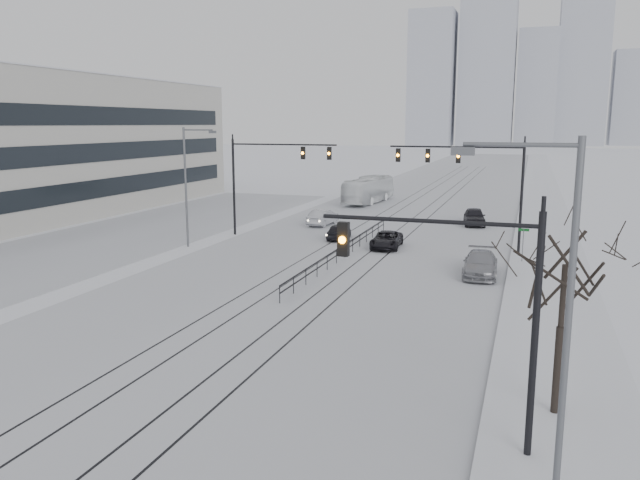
% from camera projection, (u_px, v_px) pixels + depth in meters
% --- Properties ---
extents(road, '(22.00, 260.00, 0.02)m').
position_uv_depth(road, '(419.00, 205.00, 71.63)').
color(road, silver).
rests_on(road, ground).
extents(sidewalk_east, '(5.00, 260.00, 0.16)m').
position_uv_depth(sidewalk_east, '(543.00, 210.00, 67.36)').
color(sidewalk_east, silver).
rests_on(sidewalk_east, ground).
extents(curb, '(0.10, 260.00, 0.12)m').
position_uv_depth(curb, '(519.00, 209.00, 68.13)').
color(curb, gray).
rests_on(curb, ground).
extents(parking_strip, '(14.00, 60.00, 0.03)m').
position_uv_depth(parking_strip, '(142.00, 231.00, 54.65)').
color(parking_strip, silver).
rests_on(parking_strip, ground).
extents(tram_rails, '(5.30, 180.00, 0.01)m').
position_uv_depth(tram_rails, '(378.00, 234.00, 53.00)').
color(tram_rails, black).
rests_on(tram_rails, ground).
extents(skyline, '(96.00, 48.00, 72.00)m').
position_uv_depth(skyline, '(520.00, 72.00, 263.33)').
color(skyline, '#A7AAB7').
rests_on(skyline, ground).
extents(traffic_mast_near, '(6.10, 0.37, 7.00)m').
position_uv_depth(traffic_mast_near, '(475.00, 297.00, 17.11)').
color(traffic_mast_near, black).
rests_on(traffic_mast_near, ground).
extents(traffic_mast_ne, '(9.60, 0.37, 8.00)m').
position_uv_depth(traffic_mast_ne, '(474.00, 173.00, 44.72)').
color(traffic_mast_ne, black).
rests_on(traffic_mast_ne, ground).
extents(traffic_mast_nw, '(9.10, 0.37, 8.00)m').
position_uv_depth(traffic_mast_nw, '(266.00, 169.00, 50.94)').
color(traffic_mast_nw, black).
rests_on(traffic_mast_nw, ground).
extents(street_light_east, '(2.73, 0.25, 9.00)m').
position_uv_depth(street_light_east, '(554.00, 311.00, 13.60)').
color(street_light_east, '#595B60').
rests_on(street_light_east, ground).
extents(street_light_west, '(2.73, 0.25, 9.00)m').
position_uv_depth(street_light_west, '(189.00, 179.00, 46.58)').
color(street_light_west, '#595B60').
rests_on(street_light_west, ground).
extents(bare_tree, '(4.40, 4.40, 6.10)m').
position_uv_depth(bare_tree, '(564.00, 281.00, 19.16)').
color(bare_tree, black).
rests_on(bare_tree, ground).
extents(median_fence, '(0.06, 24.00, 1.00)m').
position_uv_depth(median_fence, '(345.00, 250.00, 43.60)').
color(median_fence, black).
rests_on(median_fence, ground).
extents(street_sign, '(0.70, 0.06, 2.40)m').
position_uv_depth(street_sign, '(523.00, 240.00, 41.54)').
color(street_sign, '#595B60').
rests_on(street_sign, ground).
extents(sedan_sb_inner, '(1.86, 3.91, 1.29)m').
position_uv_depth(sedan_sb_inner, '(339.00, 231.00, 50.51)').
color(sedan_sb_inner, black).
rests_on(sedan_sb_inner, ground).
extents(sedan_sb_outer, '(1.83, 4.46, 1.44)m').
position_uv_depth(sedan_sb_outer, '(323.00, 218.00, 57.55)').
color(sedan_sb_outer, '#B1B2B9').
rests_on(sedan_sb_outer, ground).
extents(sedan_nb_front, '(2.32, 4.56, 1.23)m').
position_uv_depth(sedan_nb_front, '(387.00, 240.00, 46.96)').
color(sedan_nb_front, black).
rests_on(sedan_nb_front, ground).
extents(sedan_nb_right, '(2.27, 5.10, 1.45)m').
position_uv_depth(sedan_nb_right, '(480.00, 264.00, 38.37)').
color(sedan_nb_right, gray).
rests_on(sedan_nb_right, ground).
extents(sedan_nb_far, '(2.49, 4.84, 1.58)m').
position_uv_depth(sedan_nb_far, '(474.00, 217.00, 57.54)').
color(sedan_nb_far, black).
rests_on(sedan_nb_far, ground).
extents(box_truck, '(3.74, 11.21, 3.06)m').
position_uv_depth(box_truck, '(369.00, 190.00, 73.57)').
color(box_truck, white).
rests_on(box_truck, ground).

